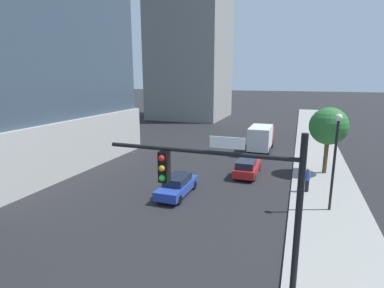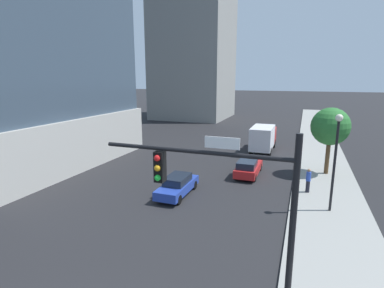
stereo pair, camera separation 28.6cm
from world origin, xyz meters
The scene contains 9 objects.
sidewalk centered at (8.15, 20.00, 0.07)m, with size 4.87×120.00×0.15m, color gray.
construction_building centered at (-16.36, 55.81, 19.05)m, with size 17.38×18.23×43.76m.
traffic_light_pole centered at (4.17, 3.19, 4.70)m, with size 6.42×0.48×6.74m.
street_lamp centered at (8.14, 14.21, 4.14)m, with size 0.44×0.44×6.14m.
street_tree centered at (8.34, 22.43, 4.30)m, with size 3.21×3.21×5.79m.
car_blue centered at (-2.10, 13.60, 0.72)m, with size 1.72×4.56×1.45m.
car_red centered at (1.94, 19.88, 0.74)m, with size 1.78×4.73×1.51m.
box_truck centered at (1.94, 29.19, 1.71)m, with size 2.30×6.66×3.04m.
pedestrian_blue_shirt centered at (6.81, 17.08, 1.07)m, with size 0.34×0.34×1.79m.
Camera 2 is at (6.20, -5.56, 8.40)m, focal length 28.28 mm.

